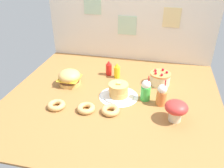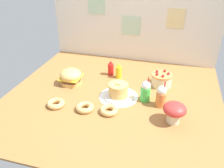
{
  "view_description": "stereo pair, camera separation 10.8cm",
  "coord_description": "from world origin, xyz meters",
  "px_view_note": "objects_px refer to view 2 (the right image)",
  "views": [
    {
      "loc": [
        0.47,
        -2.08,
        1.38
      ],
      "look_at": [
        -0.01,
        0.02,
        0.15
      ],
      "focal_mm": 37.3,
      "sensor_mm": 36.0,
      "label": 1
    },
    {
      "loc": [
        0.57,
        -2.06,
        1.38
      ],
      "look_at": [
        -0.01,
        0.02,
        0.15
      ],
      "focal_mm": 37.3,
      "sensor_mm": 36.0,
      "label": 2
    }
  ],
  "objects_px": {
    "donut_chocolate": "(85,107)",
    "mushroom_stool": "(174,111)",
    "layer_cake": "(162,80)",
    "orange_float_cup": "(161,96)",
    "cream_soda_cup": "(146,91)",
    "pancake_stack": "(118,91)",
    "donut_pink_glaze": "(56,103)",
    "ketchup_bottle": "(111,68)",
    "donut_vanilla": "(109,110)",
    "mustard_bottle": "(119,71)",
    "burger": "(71,77)"
  },
  "relations": [
    {
      "from": "cream_soda_cup",
      "to": "orange_float_cup",
      "type": "bearing_deg",
      "value": -18.1
    },
    {
      "from": "cream_soda_cup",
      "to": "donut_chocolate",
      "type": "xyz_separation_m",
      "value": [
        -0.55,
        -0.33,
        -0.09
      ]
    },
    {
      "from": "donut_pink_glaze",
      "to": "mushroom_stool",
      "type": "distance_m",
      "value": 1.17
    },
    {
      "from": "pancake_stack",
      "to": "donut_chocolate",
      "type": "xyz_separation_m",
      "value": [
        -0.26,
        -0.32,
        -0.04
      ]
    },
    {
      "from": "cream_soda_cup",
      "to": "mushroom_stool",
      "type": "xyz_separation_m",
      "value": [
        0.31,
        -0.29,
        0.01
      ]
    },
    {
      "from": "cream_soda_cup",
      "to": "donut_pink_glaze",
      "type": "xyz_separation_m",
      "value": [
        -0.86,
        -0.35,
        -0.09
      ]
    },
    {
      "from": "orange_float_cup",
      "to": "donut_pink_glaze",
      "type": "distance_m",
      "value": 1.07
    },
    {
      "from": "cream_soda_cup",
      "to": "donut_chocolate",
      "type": "bearing_deg",
      "value": -148.91
    },
    {
      "from": "donut_vanilla",
      "to": "orange_float_cup",
      "type": "bearing_deg",
      "value": 28.43
    },
    {
      "from": "pancake_stack",
      "to": "layer_cake",
      "type": "bearing_deg",
      "value": 41.88
    },
    {
      "from": "ketchup_bottle",
      "to": "mushroom_stool",
      "type": "bearing_deg",
      "value": -42.98
    },
    {
      "from": "burger",
      "to": "mushroom_stool",
      "type": "distance_m",
      "value": 1.28
    },
    {
      "from": "donut_pink_glaze",
      "to": "donut_chocolate",
      "type": "height_order",
      "value": "same"
    },
    {
      "from": "mushroom_stool",
      "to": "donut_vanilla",
      "type": "bearing_deg",
      "value": -177.89
    },
    {
      "from": "donut_pink_glaze",
      "to": "donut_chocolate",
      "type": "xyz_separation_m",
      "value": [
        0.31,
        0.02,
        0.0
      ]
    },
    {
      "from": "pancake_stack",
      "to": "cream_soda_cup",
      "type": "distance_m",
      "value": 0.29
    },
    {
      "from": "pancake_stack",
      "to": "ketchup_bottle",
      "type": "distance_m",
      "value": 0.53
    },
    {
      "from": "burger",
      "to": "donut_chocolate",
      "type": "relative_size",
      "value": 1.43
    },
    {
      "from": "burger",
      "to": "orange_float_cup",
      "type": "height_order",
      "value": "orange_float_cup"
    },
    {
      "from": "burger",
      "to": "donut_chocolate",
      "type": "height_order",
      "value": "burger"
    },
    {
      "from": "pancake_stack",
      "to": "donut_vanilla",
      "type": "height_order",
      "value": "pancake_stack"
    },
    {
      "from": "ketchup_bottle",
      "to": "donut_vanilla",
      "type": "xyz_separation_m",
      "value": [
        0.2,
        -0.78,
        -0.06
      ]
    },
    {
      "from": "donut_chocolate",
      "to": "donut_vanilla",
      "type": "distance_m",
      "value": 0.24
    },
    {
      "from": "layer_cake",
      "to": "ketchup_bottle",
      "type": "bearing_deg",
      "value": 171.11
    },
    {
      "from": "donut_pink_glaze",
      "to": "mustard_bottle",
      "type": "bearing_deg",
      "value": 58.88
    },
    {
      "from": "burger",
      "to": "donut_pink_glaze",
      "type": "distance_m",
      "value": 0.48
    },
    {
      "from": "donut_pink_glaze",
      "to": "mushroom_stool",
      "type": "bearing_deg",
      "value": 2.93
    },
    {
      "from": "layer_cake",
      "to": "orange_float_cup",
      "type": "distance_m",
      "value": 0.43
    },
    {
      "from": "layer_cake",
      "to": "orange_float_cup",
      "type": "bearing_deg",
      "value": -85.68
    },
    {
      "from": "donut_pink_glaze",
      "to": "donut_vanilla",
      "type": "relative_size",
      "value": 1.0
    },
    {
      "from": "pancake_stack",
      "to": "burger",
      "type": "bearing_deg",
      "value": 167.55
    },
    {
      "from": "pancake_stack",
      "to": "layer_cake",
      "type": "height_order",
      "value": "layer_cake"
    },
    {
      "from": "donut_chocolate",
      "to": "mushroom_stool",
      "type": "distance_m",
      "value": 0.86
    },
    {
      "from": "pancake_stack",
      "to": "donut_vanilla",
      "type": "relative_size",
      "value": 1.83
    },
    {
      "from": "orange_float_cup",
      "to": "donut_pink_glaze",
      "type": "relative_size",
      "value": 1.61
    },
    {
      "from": "ketchup_bottle",
      "to": "mushroom_stool",
      "type": "distance_m",
      "value": 1.12
    },
    {
      "from": "burger",
      "to": "donut_pink_glaze",
      "type": "xyz_separation_m",
      "value": [
        0.04,
        -0.48,
        -0.06
      ]
    },
    {
      "from": "burger",
      "to": "cream_soda_cup",
      "type": "xyz_separation_m",
      "value": [
        0.91,
        -0.13,
        0.03
      ]
    },
    {
      "from": "burger",
      "to": "donut_chocolate",
      "type": "xyz_separation_m",
      "value": [
        0.35,
        -0.46,
        -0.06
      ]
    },
    {
      "from": "burger",
      "to": "donut_chocolate",
      "type": "bearing_deg",
      "value": -52.42
    },
    {
      "from": "pancake_stack",
      "to": "orange_float_cup",
      "type": "height_order",
      "value": "orange_float_cup"
    },
    {
      "from": "cream_soda_cup",
      "to": "donut_pink_glaze",
      "type": "height_order",
      "value": "cream_soda_cup"
    },
    {
      "from": "burger",
      "to": "ketchup_bottle",
      "type": "height_order",
      "value": "ketchup_bottle"
    },
    {
      "from": "layer_cake",
      "to": "donut_chocolate",
      "type": "relative_size",
      "value": 1.34
    },
    {
      "from": "burger",
      "to": "mushroom_stool",
      "type": "bearing_deg",
      "value": -19.0
    },
    {
      "from": "burger",
      "to": "donut_pink_glaze",
      "type": "relative_size",
      "value": 1.43
    },
    {
      "from": "layer_cake",
      "to": "mustard_bottle",
      "type": "relative_size",
      "value": 1.25
    },
    {
      "from": "layer_cake",
      "to": "donut_pink_glaze",
      "type": "relative_size",
      "value": 1.34
    },
    {
      "from": "donut_chocolate",
      "to": "layer_cake",
      "type": "bearing_deg",
      "value": 45.68
    },
    {
      "from": "pancake_stack",
      "to": "donut_chocolate",
      "type": "bearing_deg",
      "value": -129.13
    }
  ]
}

